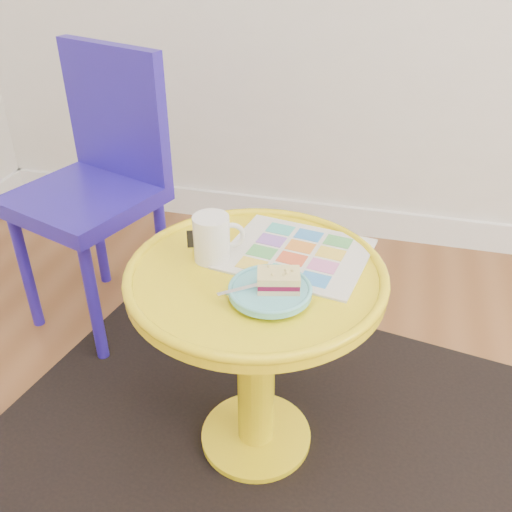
% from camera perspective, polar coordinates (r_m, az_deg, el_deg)
% --- Properties ---
extents(room_walls, '(4.00, 4.00, 4.00)m').
position_cam_1_polar(room_walls, '(1.68, -12.78, -10.32)').
color(room_walls, silver).
rests_on(room_walls, ground).
extents(rug, '(1.47, 1.31, 0.01)m').
position_cam_1_polar(rug, '(1.53, 0.00, -17.75)').
color(rug, black).
rests_on(rug, ground).
extents(side_table, '(0.54, 0.54, 0.52)m').
position_cam_1_polar(side_table, '(1.27, 0.00, -7.07)').
color(side_table, yellow).
rests_on(side_table, ground).
extents(chair, '(0.47, 0.47, 0.84)m').
position_cam_1_polar(chair, '(1.76, -15.47, 7.83)').
color(chair, '#2819A4').
rests_on(chair, ground).
extents(newspaper, '(0.34, 0.30, 0.01)m').
position_cam_1_polar(newspaper, '(1.24, 4.05, 0.22)').
color(newspaper, silver).
rests_on(newspaper, side_table).
extents(mug, '(0.11, 0.08, 0.10)m').
position_cam_1_polar(mug, '(1.20, -4.36, 1.93)').
color(mug, white).
rests_on(mug, side_table).
extents(plate, '(0.16, 0.16, 0.02)m').
position_cam_1_polar(plate, '(1.10, 1.42, -3.53)').
color(plate, '#61C4CF').
rests_on(plate, newspaper).
extents(cake_slice, '(0.09, 0.07, 0.04)m').
position_cam_1_polar(cake_slice, '(1.09, 2.27, -2.43)').
color(cake_slice, '#D3BC8C').
rests_on(cake_slice, plate).
extents(fork, '(0.12, 0.10, 0.00)m').
position_cam_1_polar(fork, '(1.10, -0.06, -3.02)').
color(fork, silver).
rests_on(fork, plate).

